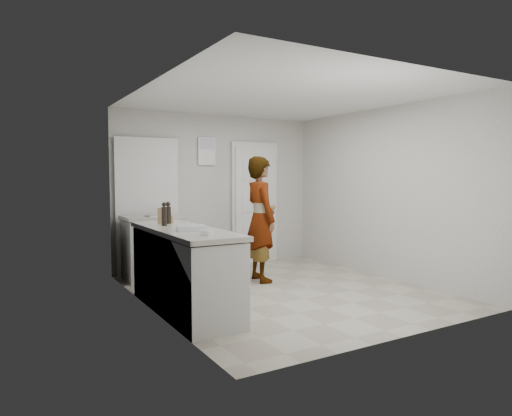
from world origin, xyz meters
TOP-DOWN VIEW (x-y plane):
  - ground at (0.00, 0.00)m, footprint 4.00×4.00m
  - room_shell at (-0.17, 1.95)m, footprint 4.00×4.00m
  - main_counter at (-1.45, -0.20)m, footprint 0.64×1.96m
  - side_counter at (-1.25, 1.55)m, footprint 0.84×0.61m
  - person at (0.04, 0.66)m, footprint 0.49×0.69m
  - cake_mix_box at (-1.49, 0.39)m, footprint 0.13×0.09m
  - spice_jar at (-1.36, 0.44)m, footprint 0.06×0.06m
  - oil_cruet_a at (-1.43, 0.36)m, footprint 0.07×0.07m
  - oil_cruet_b at (-1.55, 0.15)m, footprint 0.06×0.06m
  - baking_dish at (-1.45, -0.42)m, footprint 0.34×0.28m
  - egg_bowl at (-1.47, -0.85)m, footprint 0.13×0.13m
  - papers at (-1.20, 1.46)m, footprint 0.30×0.35m

SIDE VIEW (x-z plane):
  - ground at x=0.00m, z-range 0.00..0.00m
  - main_counter at x=-1.45m, z-range -0.04..0.89m
  - side_counter at x=-1.25m, z-range -0.03..0.89m
  - person at x=0.04m, z-range 0.00..1.77m
  - papers at x=-1.20m, z-range 0.93..0.93m
  - egg_bowl at x=-1.47m, z-range 0.93..0.97m
  - baking_dish at x=-1.45m, z-range 0.92..0.98m
  - spice_jar at x=-1.36m, z-range 0.93..1.01m
  - cake_mix_box at x=-1.49m, z-range 0.93..1.12m
  - room_shell at x=-0.17m, z-range -0.98..3.02m
  - oil_cruet_a at x=-1.43m, z-range 0.92..1.18m
  - oil_cruet_b at x=-1.55m, z-range 0.92..1.19m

